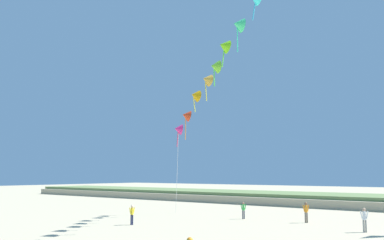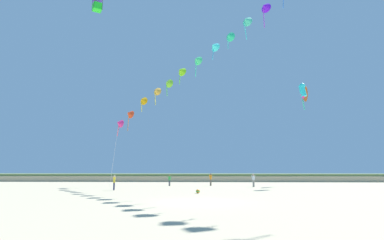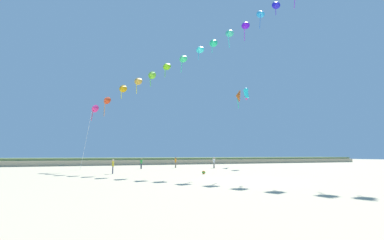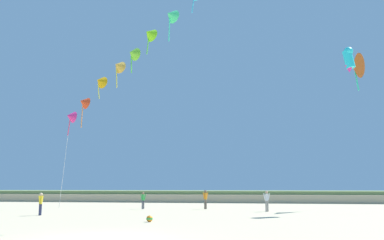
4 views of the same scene
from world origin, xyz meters
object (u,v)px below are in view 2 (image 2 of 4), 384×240
object	(u,v)px
person_far_left	(211,179)
beach_ball	(198,191)
person_mid_center	(170,179)
large_kite_low_lead	(97,2)
person_near_right	(114,182)
large_kite_high_solo	(303,91)
person_near_left	(253,179)
large_kite_mid_trail	(303,94)

from	to	relation	value
person_far_left	beach_ball	bearing A→B (deg)	-95.83
person_mid_center	beach_ball	distance (m)	13.66
large_kite_low_lead	person_far_left	bearing A→B (deg)	37.55
person_far_left	large_kite_low_lead	world-z (taller)	large_kite_low_lead
person_far_left	beach_ball	world-z (taller)	person_far_left
person_near_right	large_kite_high_solo	size ratio (longest dim) A/B	0.68
person_near_right	large_kite_high_solo	world-z (taller)	large_kite_high_solo
person_far_left	beach_ball	xyz separation A→B (m)	(-1.40, -13.73, -0.78)
person_near_right	large_kite_high_solo	bearing A→B (deg)	20.42
person_mid_center	large_kite_high_solo	distance (m)	21.83
person_near_right	person_mid_center	size ratio (longest dim) A/B	1.04
person_mid_center	large_kite_low_lead	world-z (taller)	large_kite_low_lead
person_near_right	large_kite_low_lead	bearing A→B (deg)	-174.38
person_far_left	large_kite_high_solo	xyz separation A→B (m)	(12.68, -1.24, 11.90)
beach_ball	person_mid_center	bearing A→B (deg)	107.69
person_near_right	beach_ball	distance (m)	9.77
person_near_left	beach_ball	xyz separation A→B (m)	(-6.75, -10.95, -0.78)
person_near_left	person_mid_center	distance (m)	11.09
person_far_left	beach_ball	distance (m)	13.82
person_near_left	large_kite_high_solo	distance (m)	14.07
person_far_left	large_kite_mid_trail	world-z (taller)	large_kite_mid_trail
person_mid_center	person_far_left	distance (m)	5.59
person_far_left	person_mid_center	bearing A→B (deg)	-172.54
person_mid_center	large_kite_high_solo	world-z (taller)	large_kite_high_solo
person_near_right	large_kite_high_solo	distance (m)	27.31
large_kite_mid_trail	person_near_right	bearing A→B (deg)	-150.04
person_near_right	person_far_left	size ratio (longest dim) A/B	0.93
large_kite_mid_trail	large_kite_high_solo	distance (m)	6.19
person_near_left	large_kite_mid_trail	size ratio (longest dim) A/B	0.43
person_near_left	large_kite_low_lead	distance (m)	28.47
person_near_left	person_mid_center	xyz separation A→B (m)	(-10.89, 2.05, -0.09)
large_kite_low_lead	large_kite_mid_trail	xyz separation A→B (m)	(27.71, 14.64, -7.48)
person_near_left	beach_ball	size ratio (longest dim) A/B	4.57
large_kite_low_lead	large_kite_mid_trail	bearing A→B (deg)	27.85
person_mid_center	person_far_left	bearing A→B (deg)	7.46
person_mid_center	large_kite_low_lead	size ratio (longest dim) A/B	0.73
person_near_left	large_kite_mid_trail	distance (m)	17.50
person_near_right	large_kite_mid_trail	size ratio (longest dim) A/B	0.41
person_near_right	large_kite_low_lead	world-z (taller)	large_kite_low_lead
person_near_right	person_mid_center	world-z (taller)	person_near_right
large_kite_mid_trail	person_far_left	bearing A→B (deg)	-162.66
person_far_left	beach_ball	size ratio (longest dim) A/B	4.61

